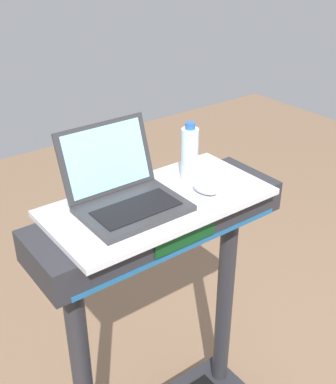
# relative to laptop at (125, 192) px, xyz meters

# --- Properties ---
(desk_board) EXTENTS (0.75, 0.38, 0.02)m
(desk_board) POSITION_rel_laptop_xyz_m (0.11, -0.04, -0.06)
(desk_board) COLOR silver
(desk_board) RESTS_ON treadmill_base
(laptop) EXTENTS (0.33, 0.31, 0.24)m
(laptop) POSITION_rel_laptop_xyz_m (0.00, 0.00, 0.00)
(laptop) COLOR #2D2D30
(laptop) RESTS_ON desk_board
(computer_mouse) EXTENTS (0.07, 0.11, 0.03)m
(computer_mouse) POSITION_rel_laptop_xyz_m (0.26, -0.09, -0.03)
(computer_mouse) COLOR #B2B2B7
(computer_mouse) RESTS_ON desk_board
(water_bottle) EXTENTS (0.06, 0.06, 0.21)m
(water_bottle) POSITION_rel_laptop_xyz_m (0.28, 0.02, 0.05)
(water_bottle) COLOR silver
(water_bottle) RESTS_ON desk_board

